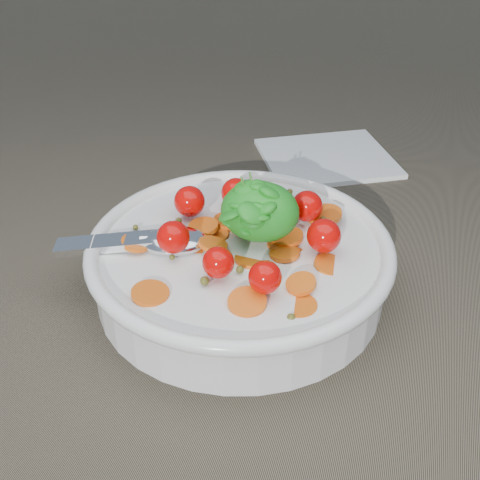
# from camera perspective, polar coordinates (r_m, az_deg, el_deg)

# --- Properties ---
(ground) EXTENTS (6.00, 6.00, 0.00)m
(ground) POSITION_cam_1_polar(r_m,az_deg,el_deg) (0.55, -0.79, -3.41)
(ground) COLOR brown
(ground) RESTS_ON ground
(bowl) EXTENTS (0.28, 0.26, 0.11)m
(bowl) POSITION_cam_1_polar(r_m,az_deg,el_deg) (0.51, 0.03, -2.00)
(bowl) COLOR white
(bowl) RESTS_ON ground
(napkin) EXTENTS (0.20, 0.19, 0.01)m
(napkin) POSITION_cam_1_polar(r_m,az_deg,el_deg) (0.76, 8.24, 7.70)
(napkin) COLOR silver
(napkin) RESTS_ON ground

